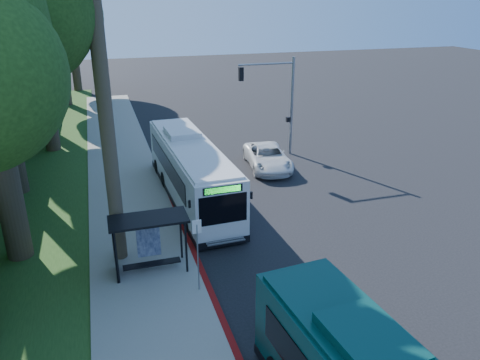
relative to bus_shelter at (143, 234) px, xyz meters
name	(u,v)px	position (x,y,z in m)	size (l,w,h in m)	color
ground	(279,220)	(7.26, 2.86, -1.81)	(140.00, 140.00, 0.00)	black
sidewalk	(138,239)	(-0.04, 2.86, -1.75)	(4.50, 70.00, 0.12)	gray
red_curb	(203,275)	(2.26, -1.14, -1.74)	(0.25, 30.00, 0.13)	maroon
grass_verge	(22,211)	(-5.74, 7.86, -1.78)	(8.00, 70.00, 0.06)	#234719
bus_shelter	(143,234)	(0.00, 0.00, 0.00)	(3.20, 1.51, 2.55)	black
stop_sign_pole	(197,246)	(1.86, -2.14, 0.28)	(0.35, 0.06, 3.17)	gray
traffic_signal_pole	(279,95)	(11.04, 12.86, 2.62)	(4.10, 0.30, 7.00)	gray
tree_2	(33,3)	(-4.64, 18.84, 8.67)	(8.82, 8.40, 15.12)	#382B1E
tree_4	(55,8)	(-4.14, 34.84, 7.92)	(8.40, 8.00, 14.14)	#382B1E
tree_5	(69,13)	(-3.16, 42.84, 7.16)	(7.35, 7.00, 12.86)	#382B1E
white_bus	(191,169)	(3.45, 7.00, -0.04)	(3.05, 12.23, 3.62)	silver
pickup	(268,157)	(9.39, 10.45, -1.04)	(2.55, 5.53, 1.54)	white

